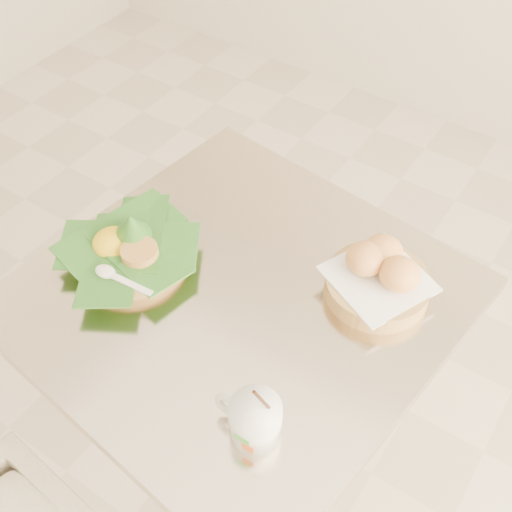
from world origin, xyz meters
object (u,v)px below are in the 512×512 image
Objects in this scene: bread_basket at (379,276)px; coffee_mug at (254,418)px; rice_basket at (129,246)px; cafe_table at (241,361)px.

coffee_mug is (-0.03, -0.35, -0.00)m from bread_basket.
bread_basket is 1.51× the size of coffee_mug.
rice_basket is 1.86× the size of coffee_mug.
coffee_mug is at bearing -94.77° from bread_basket.
bread_basket is at bearing 24.48° from rice_basket.
rice_basket is at bearing -155.52° from bread_basket.
bread_basket is at bearing 35.82° from cafe_table.
cafe_table is 3.05× the size of rice_basket.
coffee_mug reaches higher than cafe_table.
coffee_mug is at bearing -22.37° from rice_basket.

